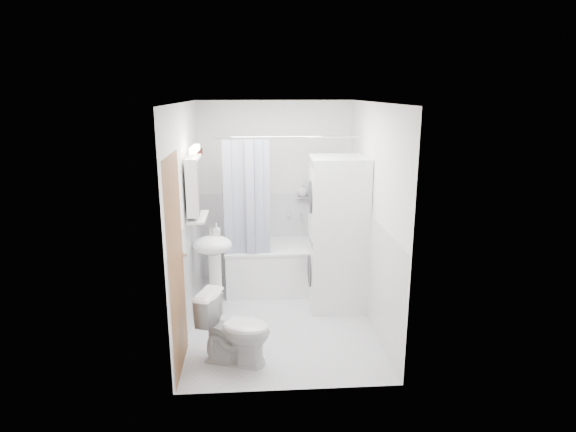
{
  "coord_description": "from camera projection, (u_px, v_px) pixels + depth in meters",
  "views": [
    {
      "loc": [
        -0.27,
        -4.94,
        2.51
      ],
      "look_at": [
        0.08,
        0.15,
        1.18
      ],
      "focal_mm": 30.0,
      "sensor_mm": 36.0,
      "label": 1
    }
  ],
  "objects": [
    {
      "name": "bathtub",
      "position": [
        287.0,
        264.0,
        6.24
      ],
      "size": [
        1.57,
        0.74,
        0.6
      ],
      "color": "white",
      "rests_on": "ground"
    },
    {
      "name": "shelf",
      "position": [
        198.0,
        217.0,
        5.16
      ],
      "size": [
        0.18,
        0.54,
        0.02
      ],
      "primitive_type": "cube",
      "color": "silver",
      "rests_on": "room_walls"
    },
    {
      "name": "sink",
      "position": [
        213.0,
        257.0,
        5.39
      ],
      "size": [
        0.44,
        0.37,
        1.04
      ],
      "color": "white",
      "rests_on": "ground"
    },
    {
      "name": "shampoo_b",
      "position": [
        311.0,
        193.0,
        6.35
      ],
      "size": [
        0.08,
        0.21,
        0.08
      ],
      "primitive_type": "imported",
      "color": "#292EA6",
      "rests_on": "shower_caddy"
    },
    {
      "name": "shower_curtain",
      "position": [
        247.0,
        201.0,
        5.67
      ],
      "size": [
        0.55,
        0.02,
        1.45
      ],
      "color": "#142148",
      "rests_on": "curtain_rod"
    },
    {
      "name": "soap_pump",
      "position": [
        217.0,
        235.0,
        5.38
      ],
      "size": [
        0.08,
        0.17,
        0.08
      ],
      "primitive_type": "imported",
      "color": "gray",
      "rests_on": "sink"
    },
    {
      "name": "towel",
      "position": [
        199.0,
        183.0,
        5.72
      ],
      "size": [
        0.07,
        0.34,
        0.83
      ],
      "color": "#511815",
      "rests_on": "room_walls"
    },
    {
      "name": "shampoo_a",
      "position": [
        302.0,
        192.0,
        6.34
      ],
      "size": [
        0.13,
        0.17,
        0.13
      ],
      "primitive_type": "imported",
      "color": "gray",
      "rests_on": "shower_caddy"
    },
    {
      "name": "shower_caddy",
      "position": [
        304.0,
        197.0,
        6.36
      ],
      "size": [
        0.22,
        0.06,
        0.02
      ],
      "primitive_type": "cube",
      "color": "silver",
      "rests_on": "room_walls"
    },
    {
      "name": "room_walls",
      "position": [
        281.0,
        192.0,
        5.05
      ],
      "size": [
        2.6,
        2.6,
        2.6
      ],
      "color": "white",
      "rests_on": "ground"
    },
    {
      "name": "tub_spout",
      "position": [
        300.0,
        214.0,
        6.42
      ],
      "size": [
        0.04,
        0.12,
        0.04
      ],
      "primitive_type": "cylinder",
      "rotation": [
        1.57,
        0.0,
        0.0
      ],
      "color": "silver",
      "rests_on": "room_walls"
    },
    {
      "name": "washer_dryer",
      "position": [
        337.0,
        233.0,
        5.61
      ],
      "size": [
        0.66,
        0.65,
        1.8
      ],
      "rotation": [
        0.0,
        0.0,
        -0.02
      ],
      "color": "white",
      "rests_on": "ground"
    },
    {
      "name": "shelf_cup",
      "position": [
        199.0,
        209.0,
        5.26
      ],
      "size": [
        0.1,
        0.09,
        0.1
      ],
      "primitive_type": "imported",
      "color": "gray",
      "rests_on": "shelf"
    },
    {
      "name": "toilet",
      "position": [
        235.0,
        329.0,
        4.53
      ],
      "size": [
        0.78,
        0.59,
        0.68
      ],
      "primitive_type": "imported",
      "rotation": [
        0.0,
        0.0,
        1.24
      ],
      "color": "white",
      "rests_on": "ground"
    },
    {
      "name": "shelf_bottle",
      "position": [
        196.0,
        216.0,
        5.0
      ],
      "size": [
        0.07,
        0.18,
        0.07
      ],
      "primitive_type": "imported",
      "color": "gray",
      "rests_on": "shelf"
    },
    {
      "name": "wainscot",
      "position": [
        280.0,
        262.0,
        5.56
      ],
      "size": [
        1.98,
        2.58,
        2.58
      ],
      "color": "white",
      "rests_on": "ground"
    },
    {
      "name": "floor",
      "position": [
        282.0,
        321.0,
        5.42
      ],
      "size": [
        2.6,
        2.6,
        0.0
      ],
      "primitive_type": "plane",
      "color": "silver",
      "rests_on": "ground"
    },
    {
      "name": "door",
      "position": [
        185.0,
        255.0,
        4.58
      ],
      "size": [
        0.05,
        2.0,
        2.0
      ],
      "color": "brown",
      "rests_on": "ground"
    },
    {
      "name": "medicine_cabinet",
      "position": [
        195.0,
        184.0,
        5.07
      ],
      "size": [
        0.13,
        0.5,
        0.71
      ],
      "color": "white",
      "rests_on": "room_walls"
    },
    {
      "name": "curtain_rod",
      "position": [
        289.0,
        137.0,
        5.52
      ],
      "size": [
        1.75,
        0.02,
        0.02
      ],
      "primitive_type": "cylinder",
      "rotation": [
        0.0,
        1.57,
        0.0
      ],
      "color": "silver",
      "rests_on": "room_walls"
    }
  ]
}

